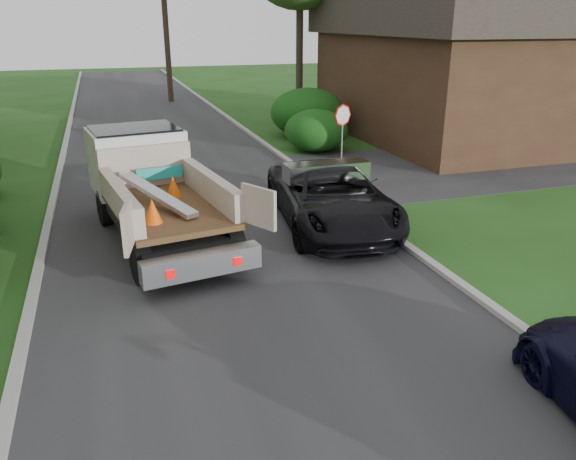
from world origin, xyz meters
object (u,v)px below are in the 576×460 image
Objects in this scene: house_right at (460,66)px; flatbed_truck at (149,179)px; stop_sign at (342,125)px; black_pickup at (331,197)px.

flatbed_truck is (-14.50, -8.29, -1.83)m from house_right.
house_right is at bearing 20.95° from flatbed_truck.
stop_sign is 9.37m from house_right.
black_pickup is at bearing -116.18° from stop_sign.
house_right is 2.29× the size of black_pickup.
stop_sign is 7.48m from flatbed_truck.
flatbed_truck reaches higher than black_pickup.
flatbed_truck is at bearing -153.86° from stop_sign.
flatbed_truck is 1.20× the size of black_pickup.
house_right is 16.80m from flatbed_truck.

